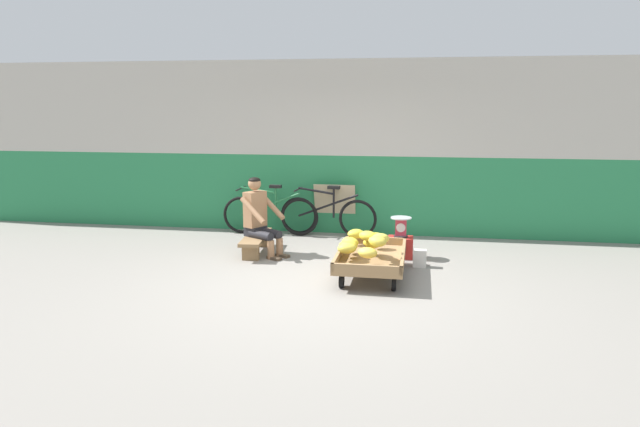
% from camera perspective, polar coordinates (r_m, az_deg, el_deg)
% --- Properties ---
extents(ground_plane, '(80.00, 80.00, 0.00)m').
position_cam_1_polar(ground_plane, '(6.90, -0.19, -7.40)').
color(ground_plane, gray).
extents(back_wall, '(16.00, 0.30, 2.92)m').
position_cam_1_polar(back_wall, '(9.58, 2.80, 6.70)').
color(back_wall, '#287F4C').
rests_on(back_wall, ground).
extents(banana_cart, '(0.86, 1.45, 0.36)m').
position_cam_1_polar(banana_cart, '(7.22, 5.26, -4.60)').
color(banana_cart, '#99754C').
rests_on(banana_cart, ground).
extents(banana_pile, '(0.70, 1.24, 0.26)m').
position_cam_1_polar(banana_pile, '(7.17, 4.51, -2.88)').
color(banana_pile, yellow).
rests_on(banana_pile, banana_cart).
extents(low_bench, '(0.38, 1.12, 0.27)m').
position_cam_1_polar(low_bench, '(8.39, -6.55, -2.70)').
color(low_bench, olive).
rests_on(low_bench, ground).
extents(vendor_seated, '(0.74, 0.65, 1.14)m').
position_cam_1_polar(vendor_seated, '(8.25, -6.19, -0.31)').
color(vendor_seated, '#9E704C').
rests_on(vendor_seated, ground).
extents(plastic_crate, '(0.36, 0.28, 0.30)m').
position_cam_1_polar(plastic_crate, '(8.20, 8.18, -3.42)').
color(plastic_crate, red).
rests_on(plastic_crate, ground).
extents(weighing_scale, '(0.30, 0.30, 0.29)m').
position_cam_1_polar(weighing_scale, '(8.13, 8.24, -1.35)').
color(weighing_scale, '#28282D').
rests_on(weighing_scale, plastic_crate).
extents(bicycle_near_left, '(1.66, 0.48, 0.86)m').
position_cam_1_polar(bicycle_near_left, '(9.53, -5.12, -0.07)').
color(bicycle_near_left, black).
rests_on(bicycle_near_left, ground).
extents(bicycle_far_left, '(1.66, 0.48, 0.86)m').
position_cam_1_polar(bicycle_far_left, '(9.39, 0.78, -0.19)').
color(bicycle_far_left, black).
rests_on(bicycle_far_left, ground).
extents(sign_board, '(0.70, 0.30, 0.86)m').
position_cam_1_polar(sign_board, '(9.57, 1.54, 0.50)').
color(sign_board, '#C6B289').
rests_on(sign_board, ground).
extents(shopping_bag, '(0.18, 0.12, 0.24)m').
position_cam_1_polar(shopping_bag, '(7.78, 10.11, -4.51)').
color(shopping_bag, silver).
rests_on(shopping_bag, ground).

